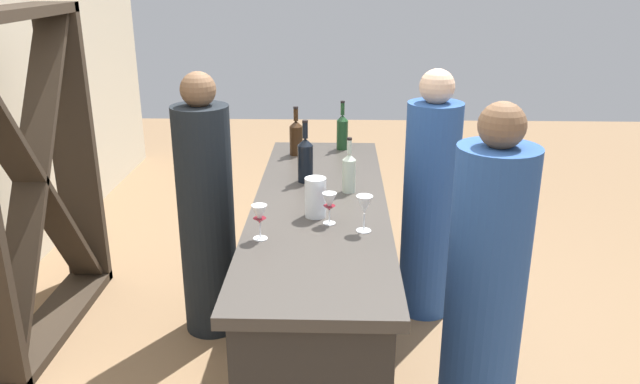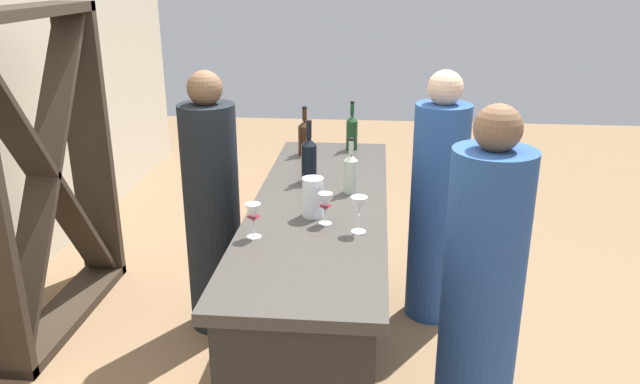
# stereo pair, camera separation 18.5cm
# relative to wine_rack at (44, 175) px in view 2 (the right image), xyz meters

# --- Properties ---
(ground_plane) EXTENTS (12.00, 12.00, 0.00)m
(ground_plane) POSITION_rel_wine_rack_xyz_m (-0.38, -1.65, -0.94)
(ground_plane) COLOR #846647
(bar_counter) EXTENTS (2.23, 0.67, 0.98)m
(bar_counter) POSITION_rel_wine_rack_xyz_m (-0.38, -1.65, -0.45)
(bar_counter) COLOR #2A2723
(bar_counter) RESTS_ON ground
(wine_rack) EXTENTS (1.29, 0.28, 1.89)m
(wine_rack) POSITION_rel_wine_rack_xyz_m (0.00, 0.00, 0.00)
(wine_rack) COLOR #33281E
(wine_rack) RESTS_ON ground
(wine_bottle_leftmost_clear_pale) EXTENTS (0.07, 0.07, 0.29)m
(wine_bottle_leftmost_clear_pale) POSITION_rel_wine_rack_xyz_m (-0.23, -1.79, 0.15)
(wine_bottle_leftmost_clear_pale) COLOR #B7C6B2
(wine_bottle_leftmost_clear_pale) RESTS_ON bar_counter
(wine_bottle_second_left_near_black) EXTENTS (0.08, 0.08, 0.34)m
(wine_bottle_second_left_near_black) POSITION_rel_wine_rack_xyz_m (-0.07, -1.56, 0.17)
(wine_bottle_second_left_near_black) COLOR black
(wine_bottle_second_left_near_black) RESTS_ON bar_counter
(wine_bottle_center_amber_brown) EXTENTS (0.08, 0.08, 0.30)m
(wine_bottle_center_amber_brown) POSITION_rel_wine_rack_xyz_m (0.45, -1.48, 0.15)
(wine_bottle_center_amber_brown) COLOR #331E0F
(wine_bottle_center_amber_brown) RESTS_ON bar_counter
(wine_bottle_second_right_olive_green) EXTENTS (0.07, 0.07, 0.31)m
(wine_bottle_second_right_olive_green) POSITION_rel_wine_rack_xyz_m (0.59, -1.76, 0.16)
(wine_bottle_second_right_olive_green) COLOR #193D1E
(wine_bottle_second_right_olive_green) RESTS_ON bar_counter
(wine_glass_near_left) EXTENTS (0.07, 0.07, 0.17)m
(wine_glass_near_left) POSITION_rel_wine_rack_xyz_m (-0.75, -1.85, 0.16)
(wine_glass_near_left) COLOR white
(wine_glass_near_left) RESTS_ON bar_counter
(wine_glass_near_center) EXTENTS (0.07, 0.07, 0.15)m
(wine_glass_near_center) POSITION_rel_wine_rack_xyz_m (-0.67, -1.70, 0.14)
(wine_glass_near_center) COLOR white
(wine_glass_near_center) RESTS_ON bar_counter
(wine_glass_near_right) EXTENTS (0.07, 0.07, 0.16)m
(wine_glass_near_right) POSITION_rel_wine_rack_xyz_m (-0.84, -1.41, 0.14)
(wine_glass_near_right) COLOR white
(wine_glass_near_right) RESTS_ON bar_counter
(water_pitcher) EXTENTS (0.10, 0.10, 0.19)m
(water_pitcher) POSITION_rel_wine_rack_xyz_m (-0.58, -1.63, 0.13)
(water_pitcher) COLOR silver
(water_pitcher) RESTS_ON bar_counter
(person_left_guest) EXTENTS (0.46, 0.46, 1.58)m
(person_left_guest) POSITION_rel_wine_rack_xyz_m (-0.79, -2.41, -0.22)
(person_left_guest) COLOR #284C8C
(person_left_guest) RESTS_ON ground
(person_center_guest) EXTENTS (0.36, 0.36, 1.55)m
(person_center_guest) POSITION_rel_wine_rack_xyz_m (0.28, -2.30, -0.23)
(person_center_guest) COLOR #284C8C
(person_center_guest) RESTS_ON ground
(person_server_behind) EXTENTS (0.39, 0.39, 1.56)m
(person_server_behind) POSITION_rel_wine_rack_xyz_m (0.03, -0.98, -0.22)
(person_server_behind) COLOR black
(person_server_behind) RESTS_ON ground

